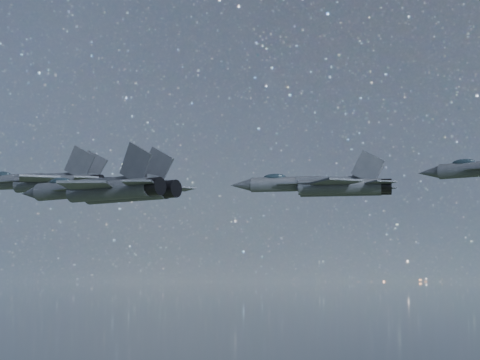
% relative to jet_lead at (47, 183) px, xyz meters
% --- Properties ---
extents(jet_lead, '(19.43, 13.44, 4.88)m').
position_rel_jet_lead_xyz_m(jet_lead, '(0.00, 0.00, 0.00)').
color(jet_lead, '#2D3138').
extents(jet_left, '(20.10, 13.58, 5.06)m').
position_rel_jet_lead_xyz_m(jet_left, '(25.60, 19.38, 0.41)').
color(jet_left, '#2D3138').
extents(jet_right, '(16.82, 11.73, 4.23)m').
position_rel_jet_lead_xyz_m(jet_right, '(20.82, -17.80, -3.64)').
color(jet_right, '#2D3138').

